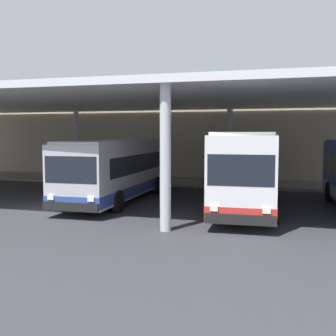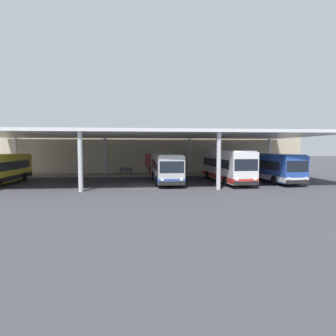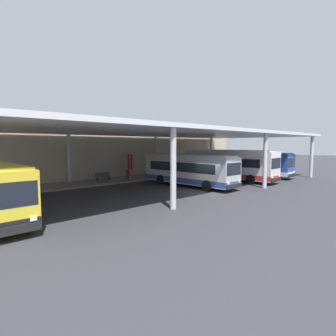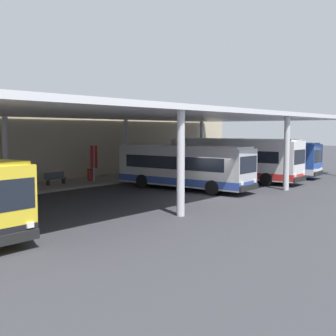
{
  "view_description": "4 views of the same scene",
  "coord_description": "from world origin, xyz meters",
  "px_view_note": "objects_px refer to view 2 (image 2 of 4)",
  "views": [
    {
      "loc": [
        10.49,
        -16.77,
        3.53
      ],
      "look_at": [
        4.83,
        2.34,
        1.86
      ],
      "focal_mm": 44.74,
      "sensor_mm": 36.0,
      "label": 1
    },
    {
      "loc": [
        -0.72,
        -27.04,
        3.79
      ],
      "look_at": [
        2.13,
        4.22,
        1.55
      ],
      "focal_mm": 29.43,
      "sensor_mm": 36.0,
      "label": 2
    },
    {
      "loc": [
        -18.18,
        -14.75,
        4.17
      ],
      "look_at": [
        -0.97,
        3.5,
        1.99
      ],
      "focal_mm": 28.67,
      "sensor_mm": 36.0,
      "label": 3
    },
    {
      "loc": [
        -23.45,
        -15.82,
        4.28
      ],
      "look_at": [
        -1.14,
        2.42,
        1.8
      ],
      "focal_mm": 47.3,
      "sensor_mm": 36.0,
      "label": 4
    }
  ],
  "objects_px": {
    "bus_second_bay": "(166,168)",
    "banner_sign": "(148,162)",
    "bus_far_bay": "(270,167)",
    "bench_waiting": "(126,171)",
    "bus_middle_bay": "(226,166)",
    "trash_bin": "(149,171)",
    "bus_nearest_bay": "(0,169)"
  },
  "relations": [
    {
      "from": "bus_second_bay",
      "to": "banner_sign",
      "type": "relative_size",
      "value": 3.31
    },
    {
      "from": "bus_far_bay",
      "to": "bench_waiting",
      "type": "xyz_separation_m",
      "value": [
        -16.94,
        8.43,
        -0.99
      ]
    },
    {
      "from": "bus_far_bay",
      "to": "banner_sign",
      "type": "distance_m",
      "value": 15.79
    },
    {
      "from": "bus_middle_bay",
      "to": "trash_bin",
      "type": "height_order",
      "value": "bus_middle_bay"
    },
    {
      "from": "trash_bin",
      "to": "bus_second_bay",
      "type": "bearing_deg",
      "value": -78.23
    },
    {
      "from": "bus_second_bay",
      "to": "banner_sign",
      "type": "xyz_separation_m",
      "value": [
        -1.85,
        7.54,
        0.32
      ]
    },
    {
      "from": "bus_second_bay",
      "to": "bus_middle_bay",
      "type": "height_order",
      "value": "bus_middle_bay"
    },
    {
      "from": "bus_nearest_bay",
      "to": "banner_sign",
      "type": "relative_size",
      "value": 3.31
    },
    {
      "from": "bus_second_bay",
      "to": "bus_far_bay",
      "type": "distance_m",
      "value": 12.01
    },
    {
      "from": "bus_second_bay",
      "to": "trash_bin",
      "type": "distance_m",
      "value": 8.38
    },
    {
      "from": "bench_waiting",
      "to": "banner_sign",
      "type": "xyz_separation_m",
      "value": [
        3.08,
        -0.88,
        1.32
      ]
    },
    {
      "from": "bus_nearest_bay",
      "to": "trash_bin",
      "type": "bearing_deg",
      "value": 28.54
    },
    {
      "from": "bus_nearest_bay",
      "to": "bus_second_bay",
      "type": "distance_m",
      "value": 17.36
    },
    {
      "from": "trash_bin",
      "to": "bench_waiting",
      "type": "bearing_deg",
      "value": 175.22
    },
    {
      "from": "bench_waiting",
      "to": "bus_far_bay",
      "type": "bearing_deg",
      "value": -26.45
    },
    {
      "from": "bus_second_bay",
      "to": "banner_sign",
      "type": "height_order",
      "value": "banner_sign"
    },
    {
      "from": "bus_second_bay",
      "to": "bus_far_bay",
      "type": "xyz_separation_m",
      "value": [
        12.01,
        -0.01,
        0.0
      ]
    },
    {
      "from": "trash_bin",
      "to": "banner_sign",
      "type": "xyz_separation_m",
      "value": [
        -0.15,
        -0.61,
        1.3
      ]
    },
    {
      "from": "bus_far_bay",
      "to": "bench_waiting",
      "type": "distance_m",
      "value": 18.95
    },
    {
      "from": "bus_nearest_bay",
      "to": "bus_second_bay",
      "type": "height_order",
      "value": "same"
    },
    {
      "from": "bench_waiting",
      "to": "trash_bin",
      "type": "height_order",
      "value": "trash_bin"
    },
    {
      "from": "bus_far_bay",
      "to": "banner_sign",
      "type": "height_order",
      "value": "banner_sign"
    },
    {
      "from": "bus_nearest_bay",
      "to": "bus_middle_bay",
      "type": "relative_size",
      "value": 0.93
    },
    {
      "from": "bus_nearest_bay",
      "to": "bus_middle_bay",
      "type": "bearing_deg",
      "value": 0.48
    },
    {
      "from": "bus_nearest_bay",
      "to": "bus_far_bay",
      "type": "bearing_deg",
      "value": 0.7
    },
    {
      "from": "bus_middle_bay",
      "to": "trash_bin",
      "type": "bearing_deg",
      "value": 135.53
    },
    {
      "from": "bus_second_bay",
      "to": "trash_bin",
      "type": "height_order",
      "value": "bus_second_bay"
    },
    {
      "from": "bus_second_bay",
      "to": "trash_bin",
      "type": "bearing_deg",
      "value": 101.77
    },
    {
      "from": "bench_waiting",
      "to": "banner_sign",
      "type": "height_order",
      "value": "banner_sign"
    },
    {
      "from": "bus_middle_bay",
      "to": "bench_waiting",
      "type": "xyz_separation_m",
      "value": [
        -11.7,
        8.58,
        -1.18
      ]
    },
    {
      "from": "bus_middle_bay",
      "to": "bus_far_bay",
      "type": "height_order",
      "value": "bus_middle_bay"
    },
    {
      "from": "bus_second_bay",
      "to": "bench_waiting",
      "type": "xyz_separation_m",
      "value": [
        -4.93,
        8.41,
        -0.99
      ]
    }
  ]
}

